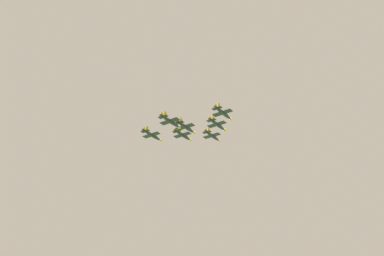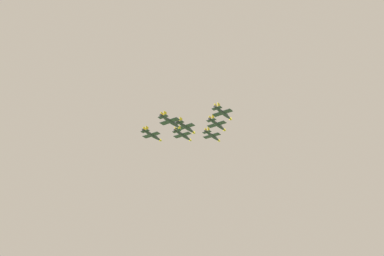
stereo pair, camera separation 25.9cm
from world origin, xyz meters
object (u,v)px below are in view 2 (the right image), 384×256
at_px(jet_left_outer, 152,135).
at_px(jet_trailing, 171,122).
at_px(jet_left_wingman, 183,135).
at_px(jet_slot_rear, 186,127).
at_px(jet_lead, 212,136).
at_px(jet_right_outer, 223,113).
at_px(jet_right_wingman, 217,125).

height_order(jet_left_outer, jet_trailing, jet_left_outer).
distance_m(jet_left_wingman, jet_slot_rear, 17.06).
xyz_separation_m(jet_lead, jet_right_outer, (-5.94, 32.76, -4.31)).
bearing_deg(jet_right_wingman, jet_left_wingman, 90.13).
xyz_separation_m(jet_left_wingman, jet_slot_rear, (-2.97, 16.38, -3.72)).
height_order(jet_lead, jet_trailing, jet_lead).
xyz_separation_m(jet_left_wingman, jet_right_outer, (-21.63, 27.19, -2.51)).
bearing_deg(jet_slot_rear, jet_trailing, 179.80).
height_order(jet_left_wingman, jet_right_outer, jet_left_wingman).
bearing_deg(jet_left_outer, jet_slot_rear, -90.61).
xyz_separation_m(jet_lead, jet_trailing, (19.07, 32.93, -8.03)).
height_order(jet_lead, jet_left_wingman, jet_lead).
bearing_deg(jet_slot_rear, jet_left_wingman, 40.17).
bearing_deg(jet_right_wingman, jet_left_outer, 111.54).
distance_m(jet_left_outer, jet_right_outer, 43.13).
bearing_deg(jet_right_wingman, jet_lead, 40.50).
xyz_separation_m(jet_lead, jet_right_wingman, (-2.97, 16.38, -1.76)).
relative_size(jet_left_wingman, jet_right_outer, 1.01).
xyz_separation_m(jet_left_outer, jet_right_outer, (-37.32, 21.62, -0.28)).
bearing_deg(jet_trailing, jet_slot_rear, -0.22).
bearing_deg(jet_trailing, jet_right_wingman, -23.25).
xyz_separation_m(jet_right_wingman, jet_right_outer, (-2.97, 16.38, -2.55)).
bearing_deg(jet_left_wingman, jet_trailing, -157.34).
relative_size(jet_lead, jet_left_wingman, 0.99).
height_order(jet_left_wingman, jet_slot_rear, jet_left_wingman).
height_order(jet_lead, jet_right_outer, jet_lead).
xyz_separation_m(jet_left_outer, jet_trailing, (-12.30, 21.78, -4.00)).
bearing_deg(jet_right_outer, jet_left_outer, 90.32).
relative_size(jet_lead, jet_right_wingman, 0.98).
bearing_deg(jet_lead, jet_left_wingman, 139.37).
relative_size(jet_lead, jet_right_outer, 1.00).
xyz_separation_m(jet_right_wingman, jet_left_outer, (34.35, -5.24, -2.28)).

